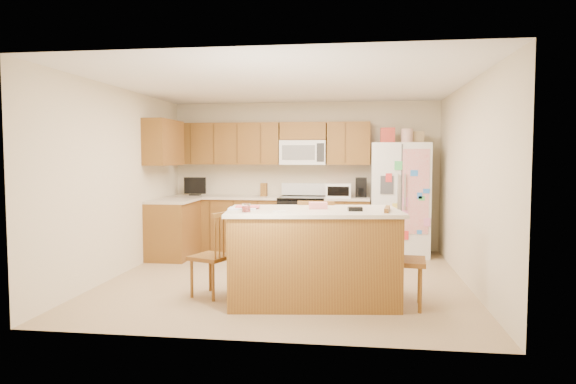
# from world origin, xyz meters

# --- Properties ---
(ground) EXTENTS (4.50, 4.50, 0.00)m
(ground) POSITION_xyz_m (0.00, 0.00, 0.00)
(ground) COLOR #8A7359
(ground) RESTS_ON ground
(room_shell) EXTENTS (4.60, 4.60, 2.52)m
(room_shell) POSITION_xyz_m (0.00, 0.00, 1.44)
(room_shell) COLOR beige
(room_shell) RESTS_ON ground
(cabinetry) EXTENTS (3.36, 1.56, 2.15)m
(cabinetry) POSITION_xyz_m (-0.98, 1.79, 0.91)
(cabinetry) COLOR brown
(cabinetry) RESTS_ON ground
(stove) EXTENTS (0.76, 0.65, 1.13)m
(stove) POSITION_xyz_m (0.00, 1.94, 0.47)
(stove) COLOR black
(stove) RESTS_ON ground
(refrigerator) EXTENTS (0.90, 0.79, 2.04)m
(refrigerator) POSITION_xyz_m (1.57, 1.87, 0.92)
(refrigerator) COLOR white
(refrigerator) RESTS_ON ground
(island) EXTENTS (1.96, 1.29, 1.10)m
(island) POSITION_xyz_m (0.43, -0.95, 0.51)
(island) COLOR brown
(island) RESTS_ON ground
(windsor_chair_left) EXTENTS (0.52, 0.53, 0.97)m
(windsor_chair_left) POSITION_xyz_m (-0.71, -0.91, 0.46)
(windsor_chair_left) COLOR brown
(windsor_chair_left) RESTS_ON ground
(windsor_chair_back) EXTENTS (0.48, 0.46, 1.06)m
(windsor_chair_back) POSITION_xyz_m (0.41, -0.29, 0.50)
(windsor_chair_back) COLOR brown
(windsor_chair_back) RESTS_ON ground
(windsor_chair_right) EXTENTS (0.48, 0.50, 1.06)m
(windsor_chair_right) POSITION_xyz_m (1.37, -1.04, 0.50)
(windsor_chair_right) COLOR brown
(windsor_chair_right) RESTS_ON ground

